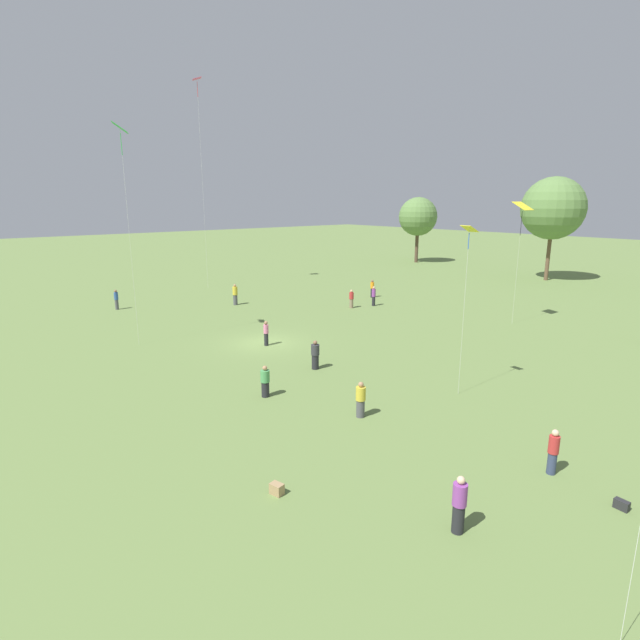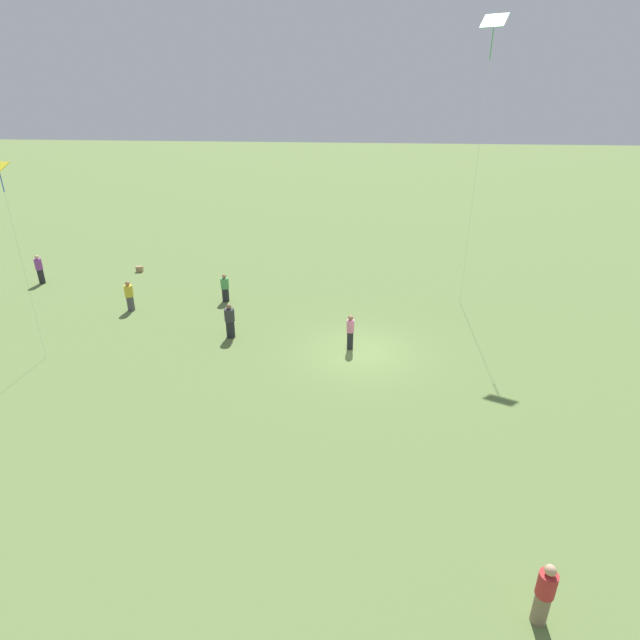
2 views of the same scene
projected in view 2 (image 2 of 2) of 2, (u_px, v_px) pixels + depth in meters
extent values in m
plane|color=olive|center=(361.00, 352.00, 22.49)|extent=(240.00, 240.00, 0.00)
cylinder|color=#232328|center=(350.00, 340.00, 22.62)|extent=(0.36, 0.36, 0.84)
cylinder|color=pink|center=(350.00, 326.00, 22.33)|extent=(0.43, 0.43, 0.58)
sphere|color=brown|center=(351.00, 318.00, 22.17)|extent=(0.24, 0.24, 0.24)
cylinder|color=#232328|center=(41.00, 276.00, 30.73)|extent=(0.45, 0.45, 0.89)
cylinder|color=purple|center=(38.00, 264.00, 30.42)|extent=(0.53, 0.53, 0.67)
sphere|color=beige|center=(37.00, 257.00, 30.23)|extent=(0.24, 0.24, 0.24)
cylinder|color=#232328|center=(226.00, 295.00, 28.02)|extent=(0.51, 0.51, 0.77)
cylinder|color=#4C9956|center=(225.00, 283.00, 27.75)|extent=(0.60, 0.60, 0.59)
sphere|color=#A87A56|center=(224.00, 276.00, 27.58)|extent=(0.24, 0.24, 0.24)
cylinder|color=#232328|center=(230.00, 329.00, 23.74)|extent=(0.46, 0.46, 0.84)
cylinder|color=#333338|center=(229.00, 315.00, 23.45)|extent=(0.54, 0.54, 0.60)
sphere|color=brown|center=(229.00, 307.00, 23.28)|extent=(0.24, 0.24, 0.24)
cylinder|color=#4C4C51|center=(131.00, 303.00, 26.81)|extent=(0.49, 0.49, 0.80)
cylinder|color=gold|center=(129.00, 291.00, 26.52)|extent=(0.57, 0.57, 0.61)
sphere|color=#A87A56|center=(127.00, 283.00, 26.35)|extent=(0.24, 0.24, 0.24)
cylinder|color=#847056|center=(541.00, 607.00, 10.72)|extent=(0.40, 0.40, 0.83)
cylinder|color=#B72D2D|center=(547.00, 584.00, 10.43)|extent=(0.48, 0.48, 0.59)
sphere|color=tan|center=(551.00, 570.00, 10.27)|extent=(0.24, 0.24, 0.24)
cylinder|color=blue|center=(2.00, 182.00, 18.90)|extent=(0.04, 0.04, 0.74)
cylinder|color=silver|center=(24.00, 270.00, 20.32)|extent=(0.01, 0.01, 8.12)
cube|color=green|center=(494.00, 20.00, 22.40)|extent=(1.33, 1.23, 0.63)
cylinder|color=green|center=(492.00, 44.00, 22.79)|extent=(0.04, 0.04, 1.27)
cylinder|color=silver|center=(475.00, 177.00, 25.17)|extent=(0.01, 0.01, 13.69)
cube|color=#A58459|center=(140.00, 269.00, 32.92)|extent=(0.49, 0.39, 0.37)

